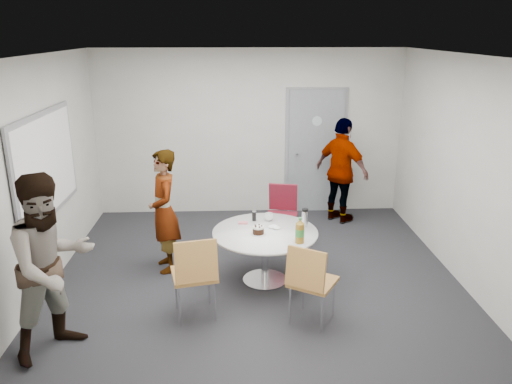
{
  "coord_description": "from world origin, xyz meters",
  "views": [
    {
      "loc": [
        -0.25,
        -5.57,
        2.97
      ],
      "look_at": [
        0.01,
        0.25,
        1.07
      ],
      "focal_mm": 35.0,
      "sensor_mm": 36.0,
      "label": 1
    }
  ],
  "objects_px": {
    "table": "(268,238)",
    "person_right": "(342,171)",
    "chair_near_right": "(310,278)",
    "door": "(315,152)",
    "chair_near_left": "(195,270)",
    "whiteboard": "(46,165)",
    "chair_far": "(282,209)",
    "person_left": "(52,266)",
    "person_main": "(164,211)"
  },
  "relations": [
    {
      "from": "table",
      "to": "person_right",
      "type": "relative_size",
      "value": 0.75
    },
    {
      "from": "table",
      "to": "person_right",
      "type": "distance_m",
      "value": 2.4
    },
    {
      "from": "chair_near_right",
      "to": "table",
      "type": "bearing_deg",
      "value": 141.7
    },
    {
      "from": "door",
      "to": "chair_near_right",
      "type": "bearing_deg",
      "value": -99.65
    },
    {
      "from": "table",
      "to": "chair_near_left",
      "type": "relative_size",
      "value": 1.32
    },
    {
      "from": "table",
      "to": "person_right",
      "type": "xyz_separation_m",
      "value": [
        1.31,
        2.0,
        0.27
      ]
    },
    {
      "from": "whiteboard",
      "to": "chair_near_right",
      "type": "distance_m",
      "value": 3.33
    },
    {
      "from": "chair_near_left",
      "to": "chair_far",
      "type": "bearing_deg",
      "value": 48.23
    },
    {
      "from": "person_left",
      "to": "whiteboard",
      "type": "bearing_deg",
      "value": 59.33
    },
    {
      "from": "door",
      "to": "chair_near_right",
      "type": "xyz_separation_m",
      "value": [
        -0.6,
        -3.51,
        -0.47
      ]
    },
    {
      "from": "table",
      "to": "chair_near_left",
      "type": "xyz_separation_m",
      "value": [
        -0.81,
        -0.83,
        0.01
      ]
    },
    {
      "from": "chair_far",
      "to": "person_left",
      "type": "xyz_separation_m",
      "value": [
        -2.37,
        -2.38,
        0.35
      ]
    },
    {
      "from": "chair_near_right",
      "to": "chair_far",
      "type": "distance_m",
      "value": 2.09
    },
    {
      "from": "chair_far",
      "to": "door",
      "type": "bearing_deg",
      "value": -103.67
    },
    {
      "from": "door",
      "to": "person_left",
      "type": "distance_m",
      "value": 4.88
    },
    {
      "from": "whiteboard",
      "to": "person_main",
      "type": "xyz_separation_m",
      "value": [
        1.32,
        0.16,
        -0.66
      ]
    },
    {
      "from": "door",
      "to": "person_main",
      "type": "bearing_deg",
      "value": -136.61
    },
    {
      "from": "chair_far",
      "to": "person_right",
      "type": "xyz_separation_m",
      "value": [
        1.03,
        0.89,
        0.3
      ]
    },
    {
      "from": "whiteboard",
      "to": "chair_far",
      "type": "relative_size",
      "value": 2.14
    },
    {
      "from": "chair_near_right",
      "to": "person_left",
      "type": "bearing_deg",
      "value": -141.97
    },
    {
      "from": "person_right",
      "to": "person_left",
      "type": "bearing_deg",
      "value": 93.72
    },
    {
      "from": "chair_near_left",
      "to": "chair_far",
      "type": "distance_m",
      "value": 2.22
    },
    {
      "from": "whiteboard",
      "to": "person_main",
      "type": "distance_m",
      "value": 1.48
    },
    {
      "from": "whiteboard",
      "to": "person_left",
      "type": "height_order",
      "value": "whiteboard"
    },
    {
      "from": "chair_far",
      "to": "chair_near_left",
      "type": "bearing_deg",
      "value": 72.53
    },
    {
      "from": "chair_near_left",
      "to": "person_left",
      "type": "height_order",
      "value": "person_left"
    },
    {
      "from": "chair_near_left",
      "to": "chair_near_right",
      "type": "height_order",
      "value": "chair_near_left"
    },
    {
      "from": "chair_near_right",
      "to": "chair_far",
      "type": "relative_size",
      "value": 1.03
    },
    {
      "from": "table",
      "to": "chair_far",
      "type": "distance_m",
      "value": 1.14
    },
    {
      "from": "chair_far",
      "to": "person_right",
      "type": "distance_m",
      "value": 1.39
    },
    {
      "from": "table",
      "to": "chair_near_left",
      "type": "height_order",
      "value": "table"
    },
    {
      "from": "door",
      "to": "person_main",
      "type": "xyz_separation_m",
      "value": [
        -2.24,
        -2.12,
        -0.24
      ]
    },
    {
      "from": "chair_near_left",
      "to": "chair_near_right",
      "type": "xyz_separation_m",
      "value": [
        1.18,
        -0.16,
        -0.03
      ]
    },
    {
      "from": "table",
      "to": "person_right",
      "type": "bearing_deg",
      "value": 56.79
    },
    {
      "from": "door",
      "to": "chair_near_right",
      "type": "height_order",
      "value": "door"
    },
    {
      "from": "whiteboard",
      "to": "person_main",
      "type": "bearing_deg",
      "value": 6.96
    },
    {
      "from": "chair_near_right",
      "to": "chair_far",
      "type": "bearing_deg",
      "value": 123.65
    },
    {
      "from": "whiteboard",
      "to": "table",
      "type": "distance_m",
      "value": 2.75
    },
    {
      "from": "door",
      "to": "person_right",
      "type": "height_order",
      "value": "door"
    },
    {
      "from": "person_right",
      "to": "door",
      "type": "bearing_deg",
      "value": -7.45
    },
    {
      "from": "door",
      "to": "table",
      "type": "bearing_deg",
      "value": -110.88
    },
    {
      "from": "door",
      "to": "whiteboard",
      "type": "bearing_deg",
      "value": -147.34
    },
    {
      "from": "person_left",
      "to": "table",
      "type": "bearing_deg",
      "value": -17.76
    },
    {
      "from": "whiteboard",
      "to": "chair_near_right",
      "type": "relative_size",
      "value": 2.09
    },
    {
      "from": "table",
      "to": "chair_far",
      "type": "relative_size",
      "value": 1.43
    },
    {
      "from": "door",
      "to": "chair_near_left",
      "type": "height_order",
      "value": "door"
    },
    {
      "from": "door",
      "to": "table",
      "type": "distance_m",
      "value": 2.74
    },
    {
      "from": "chair_near_right",
      "to": "person_left",
      "type": "height_order",
      "value": "person_left"
    },
    {
      "from": "whiteboard",
      "to": "chair_far",
      "type": "bearing_deg",
      "value": 16.58
    },
    {
      "from": "whiteboard",
      "to": "person_left",
      "type": "distance_m",
      "value": 1.7
    }
  ]
}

